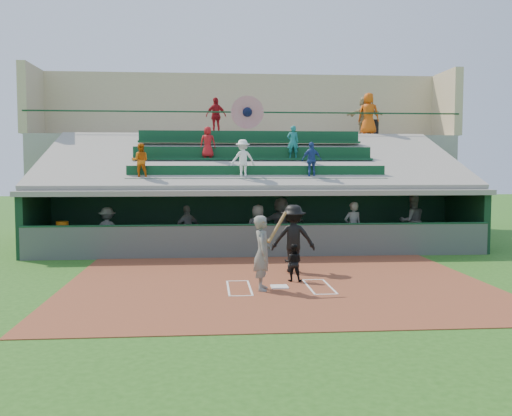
{
  "coord_description": "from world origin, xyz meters",
  "views": [
    {
      "loc": [
        -1.78,
        -14.21,
        3.04
      ],
      "look_at": [
        -0.31,
        3.5,
        1.8
      ],
      "focal_mm": 40.0,
      "sensor_mm": 36.0,
      "label": 1
    }
  ],
  "objects": [
    {
      "name": "batter_at_plate",
      "position": [
        -0.46,
        -0.27,
        0.96
      ],
      "size": [
        0.88,
        0.78,
        1.95
      ],
      "color": "#5E605B",
      "rests_on": "dirt_slab"
    },
    {
      "name": "concourse_staff_a",
      "position": [
        -1.42,
        12.35,
        5.45
      ],
      "size": [
        1.08,
        0.75,
        1.7
      ],
      "primitive_type": "imported",
      "rotation": [
        0.0,
        0.0,
        3.52
      ],
      "color": "#A9131A",
      "rests_on": "concourse_slab"
    },
    {
      "name": "dugout_player_b",
      "position": [
        -2.54,
        6.14,
        0.88
      ],
      "size": [
        1.06,
        0.84,
        1.68
      ],
      "primitive_type": "imported",
      "rotation": [
        0.0,
        0.0,
        3.66
      ],
      "color": "#5A5D58",
      "rests_on": "dugout_floor"
    },
    {
      "name": "home_plate",
      "position": [
        0.0,
        0.0,
        0.04
      ],
      "size": [
        0.43,
        0.43,
        0.03
      ],
      "primitive_type": "cube",
      "color": "white",
      "rests_on": "dirt_slab"
    },
    {
      "name": "white_table",
      "position": [
        -6.82,
        5.87,
        0.41
      ],
      "size": [
        1.01,
        0.88,
        0.74
      ],
      "primitive_type": "cube",
      "rotation": [
        0.0,
        0.0,
        -0.34
      ],
      "color": "white",
      "rests_on": "dugout_floor"
    },
    {
      "name": "dugout_bench",
      "position": [
        -0.29,
        7.92,
        0.26
      ],
      "size": [
        14.31,
        3.97,
        0.44
      ],
      "primitive_type": "cube",
      "rotation": [
        0.0,
        0.0,
        0.24
      ],
      "color": "olive",
      "rests_on": "dugout_floor"
    },
    {
      "name": "dugout_player_a",
      "position": [
        -5.36,
        6.18,
        0.85
      ],
      "size": [
        1.09,
        0.67,
        1.63
      ],
      "primitive_type": "imported",
      "rotation": [
        0.0,
        0.0,
        3.21
      ],
      "color": "#565854",
      "rests_on": "dugout_floor"
    },
    {
      "name": "dirt_slab",
      "position": [
        0.0,
        0.5,
        0.01
      ],
      "size": [
        11.0,
        9.0,
        0.02
      ],
      "primitive_type": "cube",
      "color": "brown",
      "rests_on": "ground"
    },
    {
      "name": "dugout_player_d",
      "position": [
        0.86,
        6.51,
        1.01
      ],
      "size": [
        1.83,
        0.67,
        1.94
      ],
      "primitive_type": "imported",
      "rotation": [
        0.0,
        0.0,
        3.19
      ],
      "color": "#545652",
      "rests_on": "dugout_floor"
    },
    {
      "name": "dugout_player_e",
      "position": [
        3.34,
        5.65,
        0.95
      ],
      "size": [
        0.74,
        0.56,
        1.81
      ],
      "primitive_type": "imported",
      "rotation": [
        0.0,
        0.0,
        3.36
      ],
      "color": "#5D605B",
      "rests_on": "dugout_floor"
    },
    {
      "name": "grandstand",
      "position": [
        -0.01,
        10.51,
        2.26
      ],
      "size": [
        20.4,
        10.4,
        7.8
      ],
      "color": "#4F544F",
      "rests_on": "ground"
    },
    {
      "name": "trash_bin",
      "position": [
        6.28,
        13.36,
        5.01
      ],
      "size": [
        0.54,
        0.54,
        0.81
      ],
      "primitive_type": "cylinder",
      "color": "black",
      "rests_on": "concourse_slab"
    },
    {
      "name": "water_cooler",
      "position": [
        -6.85,
        5.94,
        0.99
      ],
      "size": [
        0.42,
        0.42,
        0.42
      ],
      "primitive_type": "cylinder",
      "color": "orange",
      "rests_on": "white_table"
    },
    {
      "name": "concourse_staff_c",
      "position": [
        5.61,
        12.51,
        5.52
      ],
      "size": [
        1.79,
        1.0,
        1.84
      ],
      "primitive_type": "imported",
      "rotation": [
        0.0,
        0.0,
        2.86
      ],
      "color": "tan",
      "rests_on": "concourse_slab"
    },
    {
      "name": "concourse_slab",
      "position": [
        0.0,
        13.5,
        2.3
      ],
      "size": [
        20.0,
        3.0,
        4.6
      ],
      "primitive_type": "cube",
      "color": "gray",
      "rests_on": "ground"
    },
    {
      "name": "dugout_floor",
      "position": [
        0.0,
        6.75,
        0.02
      ],
      "size": [
        16.0,
        3.5,
        0.04
      ],
      "primitive_type": "cube",
      "color": "gray",
      "rests_on": "ground"
    },
    {
      "name": "dugout_player_f",
      "position": [
        5.88,
        6.64,
        1.04
      ],
      "size": [
        0.97,
        0.76,
        2.0
      ],
      "primitive_type": "imported",
      "rotation": [
        0.0,
        0.0,
        3.14
      ],
      "color": "#5A5C56",
      "rests_on": "dugout_floor"
    },
    {
      "name": "batters_box_chalk",
      "position": [
        0.0,
        0.0,
        0.02
      ],
      "size": [
        2.65,
        1.85,
        0.01
      ],
      "color": "white",
      "rests_on": "dirt_slab"
    },
    {
      "name": "ground",
      "position": [
        0.0,
        0.0,
        0.0
      ],
      "size": [
        100.0,
        100.0,
        0.0
      ],
      "primitive_type": "plane",
      "color": "#255718",
      "rests_on": "ground"
    },
    {
      "name": "catcher",
      "position": [
        0.47,
        0.76,
        0.52
      ],
      "size": [
        0.56,
        0.48,
        1.0
      ],
      "primitive_type": "imported",
      "rotation": [
        0.0,
        0.0,
        2.91
      ],
      "color": "black",
      "rests_on": "dirt_slab"
    },
    {
      "name": "concourse_staff_b",
      "position": [
        5.73,
        12.23,
        5.59
      ],
      "size": [
        1.11,
        0.89,
        1.97
      ],
      "primitive_type": "imported",
      "rotation": [
        0.0,
        0.0,
        2.84
      ],
      "color": "#C94D0B",
      "rests_on": "concourse_slab"
    },
    {
      "name": "home_umpire",
      "position": [
        0.67,
        2.14,
        1.0
      ],
      "size": [
        1.32,
        0.82,
        1.96
      ],
      "primitive_type": "imported",
      "rotation": [
        0.0,
        0.0,
        3.07
      ],
      "color": "black",
      "rests_on": "dirt_slab"
    },
    {
      "name": "dugout_player_c",
      "position": [
        -0.05,
        5.72,
        0.9
      ],
      "size": [
        0.88,
        0.61,
        1.73
      ],
      "primitive_type": "imported",
      "rotation": [
        0.0,
        0.0,
        3.22
      ],
      "color": "#51534E",
      "rests_on": "dugout_floor"
    }
  ]
}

